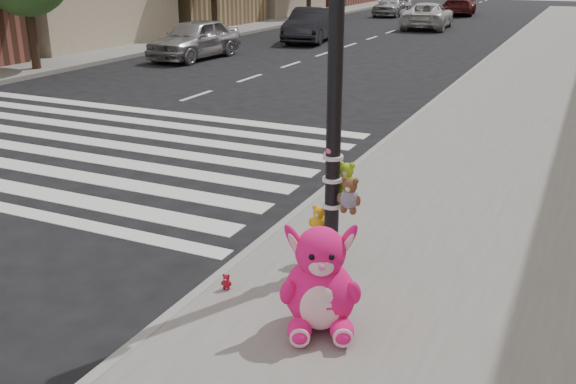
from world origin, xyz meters
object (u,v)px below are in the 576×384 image
Objects in this scene: red_teddy at (226,282)px; car_dark_far at (311,25)px; car_white_near at (428,16)px; car_silver_far at (195,39)px; signal_pole at (336,125)px; pink_bunny at (320,286)px.

red_teddy is 23.11m from car_dark_far.
red_teddy is at bearing -77.84° from car_dark_far.
car_white_near is (3.27, 8.03, -0.06)m from car_dark_far.
red_teddy is at bearing -53.15° from car_silver_far.
signal_pole is at bearing -75.00° from car_dark_far.
car_dark_far reaches higher than car_silver_far.
signal_pole is 22.54m from car_dark_far.
car_dark_far is at bearing 63.33° from car_white_near.
car_white_near is at bearing 101.56° from signal_pole.
signal_pole is at bearing -49.19° from car_silver_far.
car_dark_far is (-8.30, 21.56, 0.50)m from red_teddy.
car_dark_far is 0.92× the size of car_white_near.
red_teddy is (-0.82, -0.98, -1.56)m from signal_pole.
red_teddy is 0.04× the size of car_dark_far.
car_silver_far is (-10.10, 15.00, 0.49)m from red_teddy.
red_teddy is 30.02m from car_white_near.
signal_pole is 1.77m from pink_bunny.
car_silver_far reaches higher than pink_bunny.
signal_pole is 0.83× the size of car_white_near.
car_silver_far is at bearing -114.26° from car_dark_far.
pink_bunny is (0.35, -1.25, -1.21)m from signal_pole.
signal_pole is at bearing 80.87° from pink_bunny.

